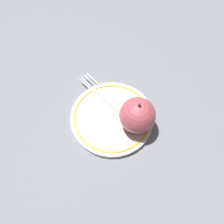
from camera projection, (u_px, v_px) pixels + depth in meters
The scene contains 4 objects.
ground_plane at pixel (114, 126), 0.60m from camera, with size 2.00×2.00×0.00m, color slate.
plate at pixel (112, 118), 0.60m from camera, with size 0.20×0.20×0.02m.
apple_red_whole at pixel (137, 115), 0.54m from camera, with size 0.08×0.08×0.09m.
fork at pixel (106, 98), 0.61m from camera, with size 0.17×0.05×0.00m.
Camera 1 is at (-0.22, 0.13, 0.54)m, focal length 40.00 mm.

